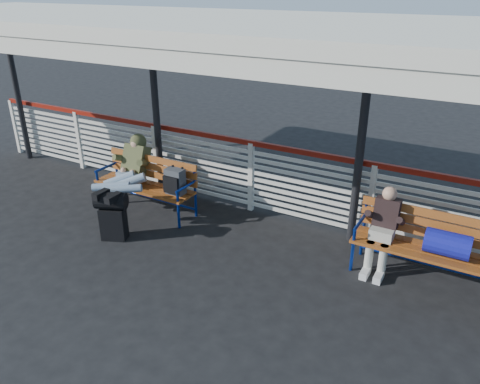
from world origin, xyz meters
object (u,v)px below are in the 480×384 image
Objects in this scene: bench_left at (154,180)px; companion_person at (383,229)px; traveler_man at (125,178)px; bench_right at (436,242)px; luggage_stack at (113,214)px.

companion_person reaches higher than bench_left.
traveler_man is 1.43× the size of companion_person.
bench_right is (4.37, 0.16, 0.00)m from bench_left.
bench_right is at bearing 2.07° from bench_left.
bench_left is 0.48m from traveler_man.
bench_right is at bearing 6.19° from traveler_man.
luggage_stack is 0.46× the size of traveler_man.
luggage_stack is at bearing -88.11° from bench_left.
luggage_stack is 3.87m from companion_person.
luggage_stack is at bearing -63.30° from traveler_man.
companion_person is at bearing -178.76° from bench_right.
companion_person is (3.71, 0.14, 0.01)m from bench_left.
bench_left is 4.38m from bench_right.
bench_left is 1.57× the size of companion_person.
traveler_man reaches higher than luggage_stack.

